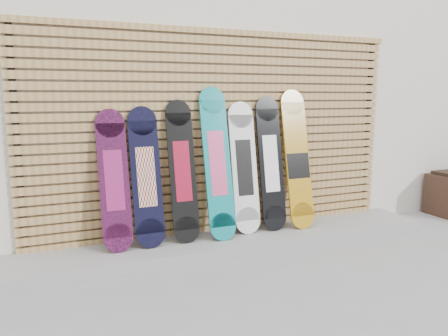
{
  "coord_description": "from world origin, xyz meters",
  "views": [
    {
      "loc": [
        -1.96,
        -3.42,
        1.6
      ],
      "look_at": [
        -0.21,
        0.75,
        0.85
      ],
      "focal_mm": 35.0,
      "sensor_mm": 36.0,
      "label": 1
    }
  ],
  "objects_px": {
    "snowboard_4": "(244,168)",
    "snowboard_5": "(271,163)",
    "snowboard_1": "(146,177)",
    "snowboard_3": "(217,163)",
    "snowboard_2": "(182,171)",
    "snowboard_6": "(297,160)",
    "snowboard_0": "(114,180)"
  },
  "relations": [
    {
      "from": "snowboard_3",
      "to": "snowboard_6",
      "type": "height_order",
      "value": "snowboard_3"
    },
    {
      "from": "snowboard_1",
      "to": "snowboard_6",
      "type": "xyz_separation_m",
      "value": [
        1.73,
        -0.02,
        0.08
      ]
    },
    {
      "from": "snowboard_0",
      "to": "snowboard_6",
      "type": "bearing_deg",
      "value": -0.61
    },
    {
      "from": "snowboard_2",
      "to": "snowboard_6",
      "type": "distance_m",
      "value": 1.35
    },
    {
      "from": "snowboard_2",
      "to": "snowboard_4",
      "type": "distance_m",
      "value": 0.71
    },
    {
      "from": "snowboard_1",
      "to": "snowboard_5",
      "type": "bearing_deg",
      "value": 0.5
    },
    {
      "from": "snowboard_1",
      "to": "snowboard_3",
      "type": "xyz_separation_m",
      "value": [
        0.75,
        -0.03,
        0.1
      ]
    },
    {
      "from": "snowboard_1",
      "to": "snowboard_3",
      "type": "bearing_deg",
      "value": -2.39
    },
    {
      "from": "snowboard_6",
      "to": "snowboard_1",
      "type": "bearing_deg",
      "value": 179.29
    },
    {
      "from": "snowboard_3",
      "to": "snowboard_6",
      "type": "relative_size",
      "value": 1.01
    },
    {
      "from": "snowboard_5",
      "to": "snowboard_6",
      "type": "distance_m",
      "value": 0.33
    },
    {
      "from": "snowboard_2",
      "to": "snowboard_3",
      "type": "bearing_deg",
      "value": -5.56
    },
    {
      "from": "snowboard_0",
      "to": "snowboard_4",
      "type": "xyz_separation_m",
      "value": [
        1.39,
        0.02,
        0.03
      ]
    },
    {
      "from": "snowboard_2",
      "to": "snowboard_5",
      "type": "xyz_separation_m",
      "value": [
        1.03,
        0.01,
        0.02
      ]
    },
    {
      "from": "snowboard_0",
      "to": "snowboard_6",
      "type": "distance_m",
      "value": 2.04
    },
    {
      "from": "snowboard_1",
      "to": "snowboard_2",
      "type": "height_order",
      "value": "snowboard_2"
    },
    {
      "from": "snowboard_1",
      "to": "snowboard_3",
      "type": "height_order",
      "value": "snowboard_3"
    },
    {
      "from": "snowboard_3",
      "to": "snowboard_5",
      "type": "height_order",
      "value": "snowboard_3"
    },
    {
      "from": "snowboard_0",
      "to": "snowboard_1",
      "type": "bearing_deg",
      "value": -0.06
    },
    {
      "from": "snowboard_6",
      "to": "snowboard_2",
      "type": "bearing_deg",
      "value": 178.89
    },
    {
      "from": "snowboard_0",
      "to": "snowboard_2",
      "type": "relative_size",
      "value": 0.94
    },
    {
      "from": "snowboard_0",
      "to": "snowboard_4",
      "type": "height_order",
      "value": "snowboard_4"
    },
    {
      "from": "snowboard_2",
      "to": "snowboard_0",
      "type": "bearing_deg",
      "value": -179.62
    },
    {
      "from": "snowboard_4",
      "to": "snowboard_5",
      "type": "distance_m",
      "value": 0.33
    },
    {
      "from": "snowboard_1",
      "to": "snowboard_6",
      "type": "bearing_deg",
      "value": -0.71
    },
    {
      "from": "snowboard_6",
      "to": "snowboard_5",
      "type": "bearing_deg",
      "value": 174.06
    },
    {
      "from": "snowboard_3",
      "to": "snowboard_6",
      "type": "distance_m",
      "value": 0.98
    },
    {
      "from": "snowboard_5",
      "to": "snowboard_2",
      "type": "bearing_deg",
      "value": -179.59
    },
    {
      "from": "snowboard_0",
      "to": "snowboard_3",
      "type": "distance_m",
      "value": 1.06
    },
    {
      "from": "snowboard_4",
      "to": "snowboard_6",
      "type": "distance_m",
      "value": 0.65
    },
    {
      "from": "snowboard_0",
      "to": "snowboard_1",
      "type": "distance_m",
      "value": 0.31
    },
    {
      "from": "snowboard_0",
      "to": "snowboard_5",
      "type": "xyz_separation_m",
      "value": [
        1.72,
        0.01,
        0.06
      ]
    }
  ]
}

